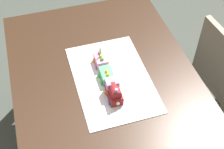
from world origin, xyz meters
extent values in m
plane|color=#474C44|center=(0.00, 0.00, 0.00)|extent=(8.00, 8.00, 0.00)
cube|color=#382316|center=(0.00, 0.00, 0.72)|extent=(1.40, 1.00, 0.03)
cube|color=#382316|center=(0.64, -0.44, 0.35)|extent=(0.07, 0.07, 0.71)
cube|color=#382316|center=(0.64, 0.44, 0.35)|extent=(0.07, 0.07, 0.71)
cube|color=gray|center=(0.01, -0.72, 0.66)|extent=(0.40, 0.07, 0.40)
cube|color=gray|center=(-0.16, -0.74, 0.21)|extent=(0.04, 0.04, 0.42)
cube|color=gray|center=(0.18, -0.72, 0.21)|extent=(0.04, 0.04, 0.42)
cube|color=silver|center=(-0.01, -0.03, 0.74)|extent=(0.60, 0.40, 0.00)
cube|color=maroon|center=(-0.14, -0.01, 0.77)|extent=(0.12, 0.06, 0.05)
cylinder|color=maroon|center=(-0.15, -0.01, 0.81)|extent=(0.08, 0.05, 0.05)
cube|color=#AD84E0|center=(-0.10, -0.01, 0.82)|extent=(0.06, 0.06, 0.04)
cylinder|color=#AD84E0|center=(-0.18, -0.01, 0.84)|extent=(0.02, 0.02, 0.03)
sphere|color=#F4EFCC|center=(-0.21, -0.01, 0.78)|extent=(0.02, 0.02, 0.02)
cylinder|color=orange|center=(-0.17, -0.04, 0.76)|extent=(0.02, 0.01, 0.02)
cylinder|color=orange|center=(-0.10, -0.04, 0.76)|extent=(0.02, 0.01, 0.02)
cylinder|color=#4C59D8|center=(-0.17, 0.03, 0.76)|extent=(0.02, 0.01, 0.02)
cylinder|color=orange|center=(-0.10, 0.03, 0.76)|extent=(0.02, 0.01, 0.02)
cube|color=#59CC7A|center=(-0.01, -0.01, 0.77)|extent=(0.10, 0.06, 0.06)
cylinder|color=#4C59D8|center=(-0.04, -0.04, 0.76)|extent=(0.02, 0.01, 0.02)
cylinder|color=#D84CB2|center=(0.02, -0.04, 0.76)|extent=(0.02, 0.01, 0.02)
cylinder|color=green|center=(-0.04, 0.03, 0.76)|extent=(0.02, 0.01, 0.02)
cylinder|color=green|center=(0.02, 0.03, 0.76)|extent=(0.02, 0.01, 0.02)
sphere|color=yellow|center=(-0.01, -0.01, 0.81)|extent=(0.02, 0.02, 0.02)
sphere|color=yellow|center=(-0.03, -0.01, 0.81)|extent=(0.02, 0.02, 0.02)
cube|color=pink|center=(0.11, -0.01, 0.77)|extent=(0.10, 0.06, 0.06)
cylinder|color=yellow|center=(0.08, -0.04, 0.76)|extent=(0.02, 0.01, 0.02)
cylinder|color=orange|center=(0.14, -0.04, 0.76)|extent=(0.02, 0.01, 0.02)
cylinder|color=#D84CB2|center=(0.08, 0.03, 0.76)|extent=(0.02, 0.01, 0.02)
cylinder|color=orange|center=(0.14, 0.03, 0.76)|extent=(0.02, 0.01, 0.02)
sphere|color=green|center=(0.09, -0.01, 0.81)|extent=(0.02, 0.02, 0.02)
sphere|color=yellow|center=(0.11, -0.01, 0.81)|extent=(0.02, 0.02, 0.02)
sphere|color=#D84CB2|center=(0.14, -0.01, 0.81)|extent=(0.02, 0.02, 0.02)
cylinder|color=#66D872|center=(0.12, -0.01, 0.84)|extent=(0.01, 0.01, 0.04)
cone|color=yellow|center=(0.12, -0.01, 0.86)|extent=(0.01, 0.01, 0.01)
camera|label=1|loc=(-1.10, 0.29, 2.03)|focal=50.61mm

